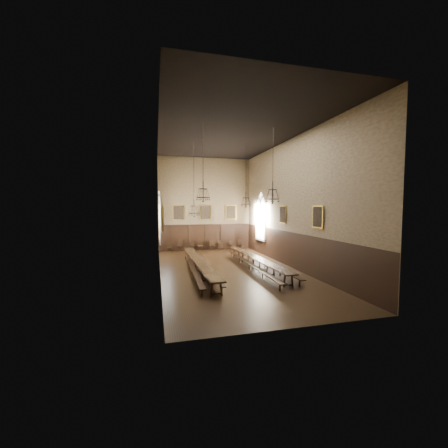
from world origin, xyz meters
name	(u,v)px	position (x,y,z in m)	size (l,w,h in m)	color
floor	(229,271)	(0.00, 0.00, -0.01)	(9.00, 18.00, 0.02)	black
ceiling	(229,134)	(0.00, 0.00, 9.01)	(9.00, 18.00, 0.02)	black
wall_back	(205,204)	(0.00, 9.01, 4.50)	(9.00, 0.02, 9.00)	#8B7955
wall_front	(297,201)	(0.00, -9.01, 4.50)	(9.00, 0.02, 9.00)	#8B7955
wall_left	(159,203)	(-4.51, 0.00, 4.50)	(0.02, 18.00, 9.00)	#8B7955
wall_right	(291,204)	(4.51, 0.00, 4.50)	(0.02, 18.00, 9.00)	#8B7955
wainscot_panelling	(229,252)	(0.00, 0.00, 1.25)	(9.00, 18.00, 2.50)	black
table_left	(199,266)	(-2.05, -0.16, 0.42)	(0.95, 10.67, 0.83)	black
table_right	(256,263)	(2.00, 0.11, 0.39)	(0.94, 10.06, 0.78)	black
bench_left_outer	(192,268)	(-2.47, -0.08, 0.30)	(0.65, 10.34, 0.47)	black
bench_left_inner	(209,268)	(-1.42, -0.21, 0.27)	(0.65, 9.54, 0.43)	black
bench_right_inner	(249,265)	(1.40, -0.14, 0.30)	(0.43, 10.53, 0.47)	black
bench_right_outer	(265,264)	(2.63, 0.09, 0.29)	(0.54, 9.96, 0.45)	black
chair_0	(169,249)	(-3.52, 8.49, 0.29)	(0.43, 0.43, 0.96)	black
chair_1	(180,248)	(-2.54, 8.58, 0.31)	(0.58, 0.58, 1.03)	black
chair_2	(192,248)	(-1.39, 8.60, 0.28)	(0.50, 0.50, 0.92)	black
chair_3	(200,248)	(-0.60, 8.47, 0.31)	(0.47, 0.47, 1.04)	black
chair_4	(212,247)	(0.59, 8.52, 0.29)	(0.44, 0.44, 0.97)	black
chair_5	(221,247)	(1.42, 8.49, 0.27)	(0.43, 0.43, 0.91)	black
chair_6	(231,247)	(2.51, 8.59, 0.27)	(0.39, 0.39, 0.88)	black
chair_7	(240,246)	(3.44, 8.56, 0.30)	(0.54, 0.54, 1.00)	black
chandelier_back_left	(194,208)	(-1.97, 2.58, 4.16)	(0.83, 0.83, 5.35)	black
chandelier_back_right	(246,200)	(2.07, 2.65, 4.80)	(0.78, 0.78, 4.68)	black
chandelier_front_left	(203,192)	(-2.09, -2.13, 5.12)	(0.76, 0.76, 4.33)	black
chandelier_front_right	(273,194)	(2.15, -2.13, 5.03)	(0.87, 0.87, 4.41)	black
portrait_back_0	(179,213)	(-2.60, 8.88, 3.70)	(1.10, 0.12, 1.40)	gold
portrait_back_1	(205,212)	(0.00, 8.88, 3.70)	(1.10, 0.12, 1.40)	gold
portrait_back_2	(231,212)	(2.60, 8.88, 3.70)	(1.10, 0.12, 1.40)	gold
portrait_left_0	(161,215)	(-4.38, 1.00, 3.70)	(0.12, 1.00, 1.30)	gold
portrait_left_1	(163,218)	(-4.38, -3.50, 3.70)	(0.12, 1.00, 1.30)	gold
portrait_right_0	(283,215)	(4.38, 1.00, 3.70)	(0.12, 1.00, 1.30)	gold
portrait_right_1	(318,217)	(4.38, -3.50, 3.70)	(0.12, 1.00, 1.30)	gold
window_right	(261,216)	(4.43, 5.50, 3.40)	(0.20, 2.20, 4.60)	white
window_left	(159,217)	(-4.43, 5.50, 3.40)	(0.20, 2.20, 4.60)	white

